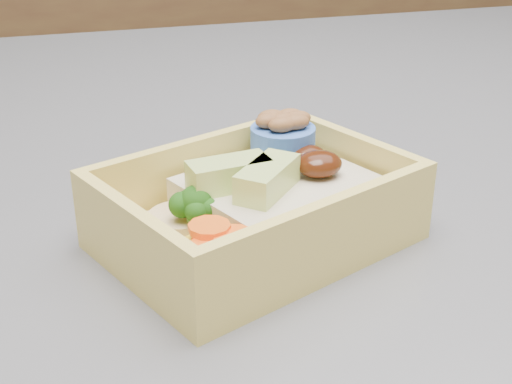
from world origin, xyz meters
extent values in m
cube|color=brown|center=(0.00, 1.20, 0.45)|extent=(3.20, 0.60, 0.90)
cube|color=#3D3D43|center=(0.00, -0.10, 0.90)|extent=(1.24, 0.84, 0.04)
cube|color=#E7CC5F|center=(-0.16, -0.25, 0.92)|extent=(0.19, 0.17, 0.01)
cube|color=#E7CC5F|center=(-0.18, -0.20, 0.95)|extent=(0.15, 0.07, 0.04)
cube|color=#E7CC5F|center=(-0.14, -0.30, 0.95)|extent=(0.15, 0.07, 0.04)
cube|color=#E7CC5F|center=(-0.09, -0.22, 0.95)|extent=(0.05, 0.10, 0.04)
cube|color=#E7CC5F|center=(-0.23, -0.28, 0.95)|extent=(0.05, 0.10, 0.04)
cube|color=tan|center=(-0.14, -0.24, 0.94)|extent=(0.13, 0.12, 0.03)
ellipsoid|color=#371508|center=(-0.12, -0.24, 0.96)|extent=(0.03, 0.03, 0.01)
ellipsoid|color=#371508|center=(-0.12, -0.22, 0.96)|extent=(0.03, 0.03, 0.01)
cube|color=#C1DD74|center=(-0.16, -0.25, 0.96)|extent=(0.05, 0.05, 0.02)
cube|color=#C1DD74|center=(-0.17, -0.24, 0.96)|extent=(0.05, 0.03, 0.02)
cylinder|color=#72A056|center=(-0.20, -0.25, 0.93)|extent=(0.01, 0.01, 0.01)
sphere|color=#1D5012|center=(-0.20, -0.25, 0.95)|extent=(0.02, 0.02, 0.02)
sphere|color=#1D5012|center=(-0.19, -0.24, 0.95)|extent=(0.01, 0.01, 0.01)
sphere|color=#1D5012|center=(-0.20, -0.25, 0.95)|extent=(0.01, 0.01, 0.01)
sphere|color=#1D5012|center=(-0.19, -0.25, 0.95)|extent=(0.01, 0.01, 0.01)
sphere|color=#1D5012|center=(-0.20, -0.25, 0.95)|extent=(0.01, 0.01, 0.01)
sphere|color=#1D5012|center=(-0.20, -0.24, 0.95)|extent=(0.01, 0.01, 0.01)
cylinder|color=yellow|center=(-0.19, -0.29, 0.94)|extent=(0.04, 0.04, 0.02)
cylinder|color=#FF5E15|center=(-0.19, -0.29, 0.95)|extent=(0.02, 0.02, 0.00)
cylinder|color=#FF5E15|center=(-0.20, -0.30, 0.95)|extent=(0.02, 0.02, 0.00)
cylinder|color=#FF5E15|center=(-0.19, -0.29, 0.95)|extent=(0.02, 0.02, 0.00)
cylinder|color=#FF5E15|center=(-0.20, -0.28, 0.95)|extent=(0.02, 0.02, 0.00)
cylinder|color=#D8B77D|center=(-0.22, -0.24, 0.93)|extent=(0.04, 0.04, 0.01)
cylinder|color=#D8B77D|center=(-0.20, -0.24, 0.94)|extent=(0.04, 0.04, 0.01)
ellipsoid|color=silver|center=(-0.19, -0.22, 0.94)|extent=(0.02, 0.02, 0.02)
ellipsoid|color=silver|center=(-0.21, -0.28, 0.94)|extent=(0.02, 0.02, 0.02)
cylinder|color=#3B6ACB|center=(-0.13, -0.20, 0.96)|extent=(0.04, 0.04, 0.02)
ellipsoid|color=brown|center=(-0.13, -0.20, 0.98)|extent=(0.02, 0.02, 0.01)
ellipsoid|color=brown|center=(-0.12, -0.20, 0.98)|extent=(0.02, 0.02, 0.01)
ellipsoid|color=brown|center=(-0.14, -0.20, 0.98)|extent=(0.02, 0.02, 0.01)
ellipsoid|color=brown|center=(-0.12, -0.21, 0.98)|extent=(0.02, 0.02, 0.01)
ellipsoid|color=brown|center=(-0.13, -0.21, 0.98)|extent=(0.02, 0.02, 0.01)
ellipsoid|color=brown|center=(-0.12, -0.20, 0.98)|extent=(0.02, 0.02, 0.01)
ellipsoid|color=brown|center=(-0.14, -0.20, 0.98)|extent=(0.02, 0.02, 0.01)
camera|label=1|loc=(-0.26, -0.59, 1.12)|focal=50.00mm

